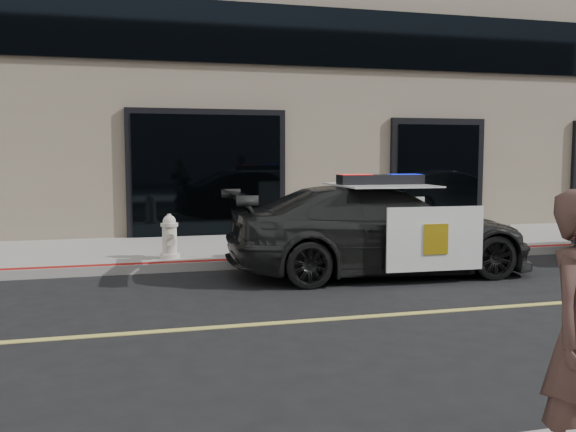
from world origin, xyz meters
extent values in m
plane|color=black|center=(0.00, 0.00, 0.00)|extent=(120.00, 120.00, 0.00)
cube|color=gray|center=(0.00, 5.25, 0.07)|extent=(60.00, 3.50, 0.15)
cube|color=#756856|center=(0.00, 10.50, 6.00)|extent=(60.00, 7.00, 12.00)
imported|color=black|center=(1.11, 2.48, 0.71)|extent=(2.37, 5.03, 1.41)
cube|color=white|center=(1.54, 1.45, 0.68)|extent=(1.51, 0.10, 0.94)
cube|color=white|center=(1.62, 3.47, 0.68)|extent=(1.51, 0.10, 0.94)
cube|color=white|center=(1.11, 2.48, 1.43)|extent=(1.48, 1.75, 0.02)
cube|color=gold|center=(1.54, 1.42, 0.68)|extent=(0.38, 0.03, 0.45)
cube|color=black|center=(1.11, 2.48, 1.51)|extent=(1.37, 0.41, 0.17)
cube|color=red|center=(0.70, 2.50, 1.52)|extent=(0.48, 0.33, 0.15)
cube|color=#0C19CC|center=(1.52, 2.46, 1.52)|extent=(0.48, 0.33, 0.15)
cylinder|color=silver|center=(-2.07, 4.02, 0.19)|extent=(0.34, 0.34, 0.08)
cylinder|color=silver|center=(-2.07, 4.02, 0.46)|extent=(0.25, 0.25, 0.47)
cylinder|color=silver|center=(-2.07, 4.02, 0.72)|extent=(0.29, 0.29, 0.06)
sphere|color=silver|center=(-2.07, 4.02, 0.78)|extent=(0.22, 0.22, 0.22)
cylinder|color=silver|center=(-2.07, 4.02, 0.87)|extent=(0.07, 0.07, 0.07)
cylinder|color=silver|center=(-2.07, 4.18, 0.53)|extent=(0.12, 0.11, 0.12)
cylinder|color=silver|center=(-2.07, 3.86, 0.53)|extent=(0.12, 0.11, 0.12)
cylinder|color=silver|center=(-2.07, 3.83, 0.46)|extent=(0.16, 0.13, 0.16)
camera|label=1|loc=(-2.96, -6.91, 1.92)|focal=40.00mm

